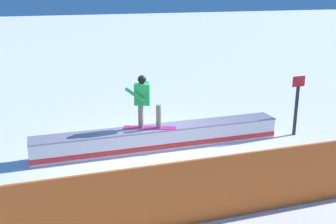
# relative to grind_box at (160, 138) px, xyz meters

# --- Properties ---
(ground_plane) EXTENTS (120.00, 120.00, 0.00)m
(ground_plane) POSITION_rel_grind_box_xyz_m (0.00, 0.00, -0.27)
(ground_plane) COLOR white
(grind_box) EXTENTS (6.78, 0.97, 0.60)m
(grind_box) POSITION_rel_grind_box_xyz_m (0.00, 0.00, 0.00)
(grind_box) COLOR white
(grind_box) RESTS_ON ground_plane
(snowboarder) EXTENTS (1.40, 0.82, 1.43)m
(snowboarder) POSITION_rel_grind_box_xyz_m (0.39, -0.07, 1.10)
(snowboarder) COLOR #C92283
(snowboarder) RESTS_ON grind_box
(safety_fence) EXTENTS (12.53, 0.64, 1.27)m
(safety_fence) POSITION_rel_grind_box_xyz_m (0.00, 3.77, 0.37)
(safety_fence) COLOR orange
(safety_fence) RESTS_ON ground_plane
(trail_marker) EXTENTS (0.40, 0.10, 1.76)m
(trail_marker) POSITION_rel_grind_box_xyz_m (-4.07, 0.44, 0.68)
(trail_marker) COLOR #262628
(trail_marker) RESTS_ON ground_plane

